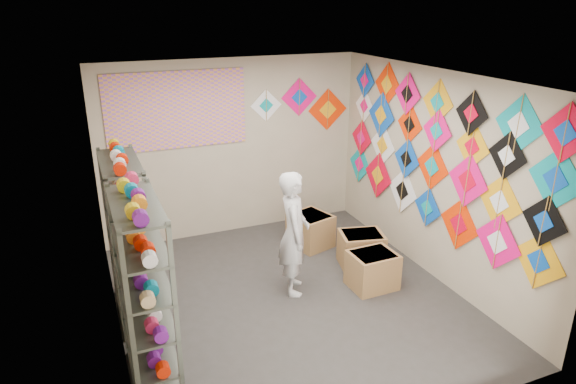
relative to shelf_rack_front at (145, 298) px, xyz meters
name	(u,v)px	position (x,y,z in m)	size (l,w,h in m)	color
ground	(290,299)	(1.78, 0.85, -0.95)	(4.50, 4.50, 0.00)	#322F2C
room_walls	(290,173)	(1.78, 0.85, 0.69)	(4.50, 4.50, 4.50)	tan
shelf_rack_front	(145,298)	(0.00, 0.00, 0.00)	(0.40, 1.10, 1.90)	#4C5147
shelf_rack_back	(129,240)	(0.00, 1.30, 0.00)	(0.40, 1.10, 1.90)	#4C5147
string_spools	(135,257)	(0.00, 0.65, 0.10)	(0.12, 2.36, 0.12)	#DF2457
kite_wall_display	(435,157)	(3.76, 0.83, 0.66)	(0.06, 4.23, 2.09)	orange
back_wall_kites	(304,105)	(2.97, 3.09, 0.98)	(1.64, 0.02, 0.87)	white
poster	(177,110)	(0.98, 3.08, 1.05)	(2.00, 0.01, 1.10)	#9A55B9
shopkeeper	(294,233)	(1.91, 1.04, -0.16)	(0.55, 0.67, 1.59)	silver
carton_a	(372,270)	(2.87, 0.72, -0.71)	(0.57, 0.47, 0.47)	#9A6D43
carton_b	(361,249)	(3.04, 1.29, -0.71)	(0.58, 0.48, 0.48)	#9A6D43
carton_c	(311,230)	(2.65, 2.10, -0.70)	(0.51, 0.57, 0.49)	#9A6D43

